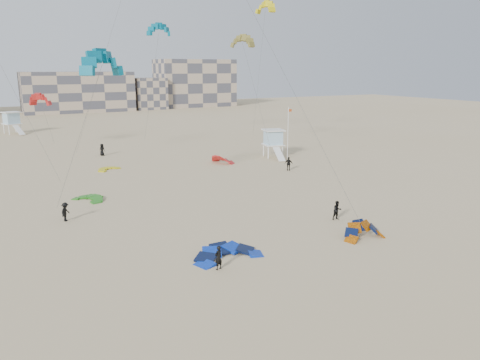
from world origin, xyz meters
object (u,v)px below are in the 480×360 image
kite_ground_blue (227,257)px  lifeguard_tower_near (273,143)px  kite_ground_orange (363,238)px  kitesurfer_main (218,258)px

kite_ground_blue → lifeguard_tower_near: size_ratio=0.80×
kite_ground_blue → kite_ground_orange: bearing=-9.5°
kite_ground_blue → kite_ground_orange: kite_ground_orange is taller
kite_ground_orange → lifeguard_tower_near: size_ratio=0.55×
lifeguard_tower_near → kite_ground_orange: bearing=-97.4°
kitesurfer_main → lifeguard_tower_near: (24.67, 32.84, 1.23)m
kite_ground_orange → lifeguard_tower_near: bearing=71.6°
kite_ground_blue → kitesurfer_main: kitesurfer_main is taller
kite_ground_blue → kite_ground_orange: size_ratio=1.46×
kite_ground_blue → kite_ground_orange: (11.18, -1.64, 0.00)m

